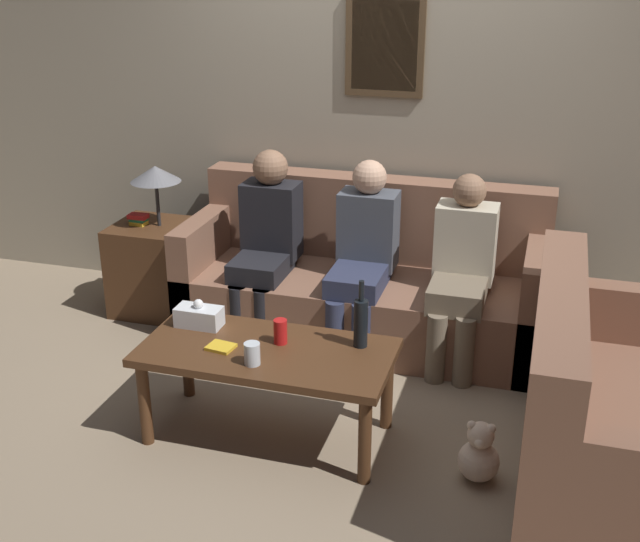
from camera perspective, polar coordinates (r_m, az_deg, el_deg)
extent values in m
plane|color=gray|center=(4.64, 1.56, -6.97)|extent=(16.00, 16.00, 0.00)
cube|color=#9E937F|center=(5.07, 4.59, 11.24)|extent=(9.00, 0.06, 2.60)
cube|color=#4C3823|center=(4.97, 4.63, 15.68)|extent=(0.48, 0.02, 0.60)
cube|color=silver|center=(4.96, 4.61, 15.67)|extent=(0.40, 0.01, 0.52)
cube|color=brown|center=(4.94, 2.96, -2.45)|extent=(2.17, 0.85, 0.40)
cube|color=brown|center=(5.06, 3.94, 3.79)|extent=(2.17, 0.20, 0.52)
cube|color=brown|center=(5.19, -7.98, 0.35)|extent=(0.14, 0.85, 0.69)
cube|color=brown|center=(4.77, 14.95, -2.26)|extent=(0.14, 0.85, 0.69)
cube|color=brown|center=(3.85, 20.64, -11.72)|extent=(0.85, 1.53, 0.40)
cube|color=brown|center=(3.60, 16.50, -5.09)|extent=(0.20, 1.53, 0.52)
cube|color=brown|center=(3.20, 21.59, -16.36)|extent=(0.85, 0.14, 0.69)
cube|color=brown|center=(4.39, 20.47, -5.19)|extent=(0.85, 0.14, 0.69)
cube|color=#4C2D19|center=(3.85, -3.81, -5.79)|extent=(1.21, 0.59, 0.04)
cylinder|color=#4C2D19|center=(3.98, -12.36, -9.18)|extent=(0.06, 0.06, 0.44)
cylinder|color=#4C2D19|center=(3.64, 3.20, -11.94)|extent=(0.06, 0.06, 0.44)
cylinder|color=#4C2D19|center=(4.34, -9.43, -6.15)|extent=(0.06, 0.06, 0.44)
cylinder|color=#4C2D19|center=(4.03, 4.79, -8.31)|extent=(0.06, 0.06, 0.44)
cube|color=#4C2D19|center=(5.36, -11.69, 0.24)|extent=(0.48, 0.48, 0.59)
cylinder|color=#262628|center=(5.18, -11.48, 4.81)|extent=(0.02, 0.02, 0.31)
cone|color=slate|center=(5.13, -11.63, 6.79)|extent=(0.32, 0.32, 0.10)
cube|color=gold|center=(5.27, -12.77, 3.35)|extent=(0.11, 0.08, 0.02)
cube|color=#237547|center=(5.26, -12.79, 3.58)|extent=(0.11, 0.08, 0.02)
cube|color=red|center=(5.25, -12.81, 3.82)|extent=(0.12, 0.08, 0.03)
cylinder|color=black|center=(3.80, 2.92, -3.75)|extent=(0.07, 0.07, 0.24)
cylinder|color=black|center=(3.73, 2.97, -1.43)|extent=(0.03, 0.03, 0.10)
cylinder|color=silver|center=(3.68, -4.85, -5.89)|extent=(0.08, 0.08, 0.11)
cube|color=gold|center=(3.85, -7.07, -5.39)|extent=(0.14, 0.12, 0.02)
cylinder|color=red|center=(3.86, -2.83, -4.32)|extent=(0.07, 0.07, 0.12)
cube|color=silver|center=(4.07, -8.59, -3.23)|extent=(0.23, 0.12, 0.10)
sphere|color=white|center=(4.04, -8.65, -2.34)|extent=(0.05, 0.05, 0.05)
cube|color=black|center=(4.84, -4.21, 0.24)|extent=(0.31, 0.41, 0.14)
cylinder|color=black|center=(4.79, -5.83, -3.33)|extent=(0.11, 0.11, 0.40)
cylinder|color=black|center=(4.74, -4.11, -3.56)|extent=(0.11, 0.11, 0.40)
cube|color=black|center=(4.94, -3.46, 3.62)|extent=(0.34, 0.22, 0.47)
sphere|color=#8C664C|center=(4.84, -3.55, 7.35)|extent=(0.21, 0.21, 0.21)
cube|color=#2D334C|center=(4.66, 2.74, -0.62)|extent=(0.31, 0.46, 0.14)
cylinder|color=#2D334C|center=(4.58, 1.06, -4.48)|extent=(0.11, 0.11, 0.40)
cylinder|color=#2D334C|center=(4.55, 2.92, -4.72)|extent=(0.11, 0.11, 0.40)
cube|color=#474C56|center=(4.78, 3.45, 2.95)|extent=(0.34, 0.22, 0.46)
sphere|color=tan|center=(4.69, 3.54, 6.67)|extent=(0.20, 0.20, 0.20)
cube|color=#756651|center=(4.55, 9.79, -1.52)|extent=(0.31, 0.43, 0.14)
cylinder|color=#756651|center=(4.47, 8.25, -5.44)|extent=(0.11, 0.11, 0.40)
cylinder|color=#756651|center=(4.46, 10.20, -5.67)|extent=(0.11, 0.11, 0.40)
cube|color=beige|center=(4.67, 10.32, 2.02)|extent=(0.34, 0.22, 0.45)
sphere|color=#8C664C|center=(4.57, 10.58, 5.64)|extent=(0.19, 0.19, 0.19)
sphere|color=beige|center=(3.79, 11.20, -13.11)|extent=(0.19, 0.19, 0.19)
sphere|color=beige|center=(3.71, 11.36, -11.38)|extent=(0.12, 0.12, 0.12)
sphere|color=beige|center=(3.69, 10.74, -10.74)|extent=(0.04, 0.04, 0.04)
sphere|color=beige|center=(3.69, 12.09, -10.90)|extent=(0.04, 0.04, 0.04)
sphere|color=#FFEAD1|center=(3.68, 11.27, -11.87)|extent=(0.05, 0.05, 0.05)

